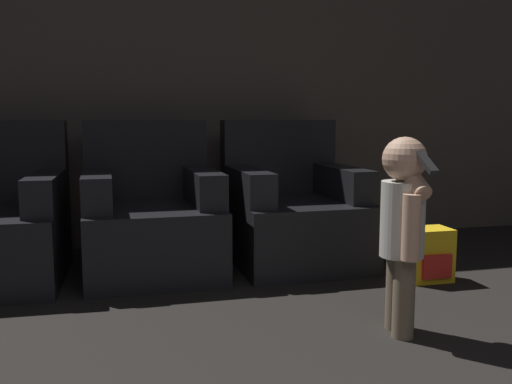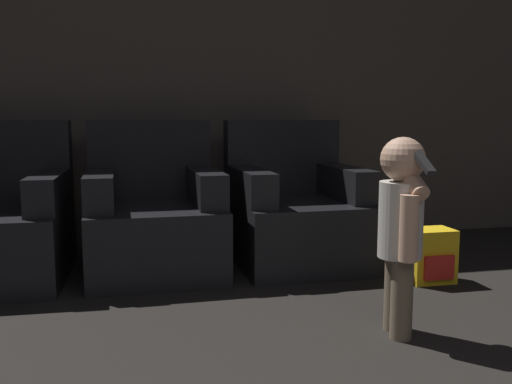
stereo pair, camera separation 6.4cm
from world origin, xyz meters
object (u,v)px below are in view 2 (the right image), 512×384
(person_toddler, at_px, (402,220))
(toy_backpack, at_px, (430,256))
(armchair_middle, at_px, (154,219))
(armchair_right, at_px, (295,213))

(person_toddler, distance_m, toy_backpack, 0.94)
(armchair_middle, relative_size, person_toddler, 1.08)
(person_toddler, height_order, toy_backpack, person_toddler)
(armchair_right, height_order, person_toddler, armchair_right)
(armchair_right, height_order, toy_backpack, armchair_right)
(armchair_middle, relative_size, armchair_right, 1.00)
(toy_backpack, bearing_deg, armchair_right, 134.66)
(toy_backpack, bearing_deg, armchair_middle, 157.64)
(person_toddler, bearing_deg, armchair_middle, -132.52)
(armchair_middle, xyz_separation_m, armchair_right, (0.89, -0.00, 0.00))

